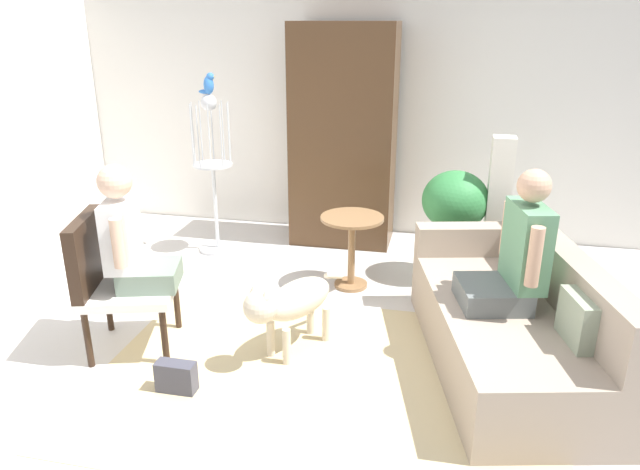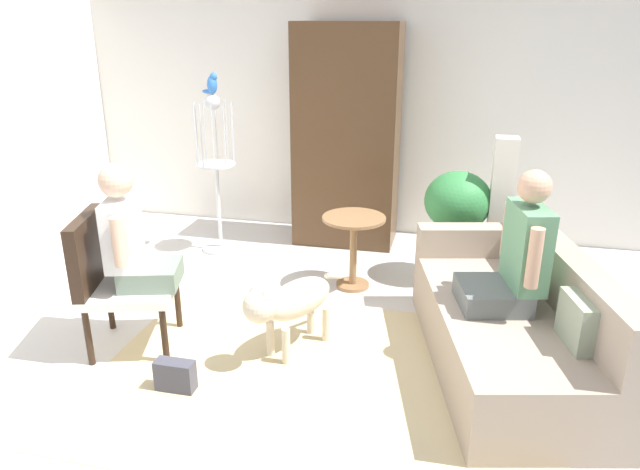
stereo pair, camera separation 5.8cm
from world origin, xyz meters
TOP-DOWN VIEW (x-y plane):
  - ground_plane at (0.00, 0.00)m, footprint 7.34×7.34m
  - back_wall at (0.00, 2.72)m, footprint 6.72×0.12m
  - area_rug at (0.13, -0.19)m, footprint 2.84×2.06m
  - couch at (1.29, 0.27)m, footprint 1.29×2.04m
  - armchair at (-1.33, -0.11)m, footprint 0.73×0.72m
  - person_on_couch at (1.26, 0.23)m, footprint 0.56×0.55m
  - person_on_armchair at (-1.18, -0.06)m, footprint 0.52×0.51m
  - round_end_table at (0.08, 1.21)m, footprint 0.52×0.52m
  - dog at (-0.14, 0.08)m, footprint 0.52×0.83m
  - bird_cage_stand at (-1.34, 1.75)m, footprint 0.37×0.37m
  - parrot at (-1.33, 1.75)m, footprint 0.17×0.10m
  - potted_plant at (0.90, 1.56)m, footprint 0.56×0.56m
  - column_lamp at (1.24, 1.52)m, footprint 0.20×0.20m
  - armoire_cabinet at (-0.20, 2.31)m, footprint 0.99×0.56m
  - handbag at (-0.71, -0.51)m, footprint 0.24×0.10m

SIDE VIEW (x-z plane):
  - ground_plane at x=0.00m, z-range 0.00..0.00m
  - area_rug at x=0.13m, z-range 0.00..0.01m
  - handbag at x=-0.71m, z-range 0.00..0.20m
  - couch at x=1.29m, z-range -0.11..0.69m
  - dog at x=-0.14m, z-range 0.08..0.68m
  - round_end_table at x=0.08m, z-range 0.12..0.74m
  - armchair at x=-1.33m, z-range 0.08..1.03m
  - column_lamp at x=1.24m, z-range -0.01..1.27m
  - potted_plant at x=0.90m, z-range 0.16..1.12m
  - bird_cage_stand at x=-1.34m, z-range -0.04..1.47m
  - person_on_couch at x=1.26m, z-range 0.35..1.22m
  - person_on_armchair at x=-1.18m, z-range 0.39..1.22m
  - armoire_cabinet at x=-0.20m, z-range 0.00..2.13m
  - back_wall at x=0.00m, z-range 0.00..2.53m
  - parrot at x=-1.33m, z-range 1.50..1.69m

